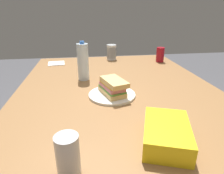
{
  "coord_description": "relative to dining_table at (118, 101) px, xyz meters",
  "views": [
    {
      "loc": [
        1.02,
        -0.18,
        1.18
      ],
      "look_at": [
        0.09,
        -0.05,
        0.8
      ],
      "focal_mm": 31.4,
      "sensor_mm": 36.0,
      "label": 1
    }
  ],
  "objects": [
    {
      "name": "plastic_cup_stack",
      "position": [
        -0.69,
        0.06,
        0.14
      ],
      "size": [
        0.08,
        0.08,
        0.13
      ],
      "color": "silver",
      "rests_on": "dining_table"
    },
    {
      "name": "water_bottle_tall",
      "position": [
        -0.19,
        -0.19,
        0.2
      ],
      "size": [
        0.07,
        0.07,
        0.25
      ],
      "color": "silver",
      "rests_on": "dining_table"
    },
    {
      "name": "sandwich",
      "position": [
        0.09,
        -0.04,
        0.13
      ],
      "size": [
        0.2,
        0.15,
        0.08
      ],
      "color": "#DBB26B",
      "rests_on": "paper_plate"
    },
    {
      "name": "paper_plate",
      "position": [
        0.09,
        -0.05,
        0.09
      ],
      "size": [
        0.25,
        0.25,
        0.01
      ],
      "primitive_type": "cylinder",
      "color": "white",
      "rests_on": "dining_table"
    },
    {
      "name": "paper_napkin",
      "position": [
        -0.61,
        -0.41,
        0.08
      ],
      "size": [
        0.14,
        0.14,
        0.01
      ],
      "primitive_type": "cube",
      "rotation": [
        0.0,
        0.0,
        3.25
      ],
      "color": "white",
      "rests_on": "dining_table"
    },
    {
      "name": "chip_bag",
      "position": [
        0.49,
        0.08,
        0.11
      ],
      "size": [
        0.27,
        0.22,
        0.07
      ],
      "primitive_type": "cube",
      "rotation": [
        0.0,
        0.0,
        2.8
      ],
      "color": "yellow",
      "rests_on": "dining_table"
    },
    {
      "name": "soda_can_red",
      "position": [
        -0.55,
        0.46,
        0.14
      ],
      "size": [
        0.07,
        0.07,
        0.12
      ],
      "primitive_type": "cylinder",
      "color": "maroon",
      "rests_on": "dining_table"
    },
    {
      "name": "dining_table",
      "position": [
        0.0,
        0.0,
        0.0
      ],
      "size": [
        1.61,
        1.15,
        0.75
      ],
      "color": "olive",
      "rests_on": "ground_plane"
    },
    {
      "name": "soda_can_silver",
      "position": [
        0.58,
        -0.24,
        0.14
      ],
      "size": [
        0.07,
        0.07,
        0.12
      ],
      "primitive_type": "cylinder",
      "color": "silver",
      "rests_on": "dining_table"
    }
  ]
}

